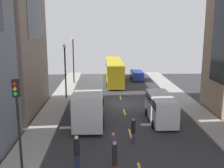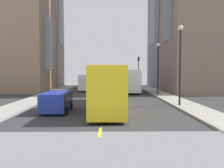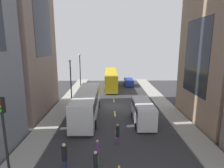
% 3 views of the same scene
% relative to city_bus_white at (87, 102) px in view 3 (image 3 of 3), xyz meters
% --- Properties ---
extents(ground_plane, '(41.78, 41.78, 0.00)m').
position_rel_city_bus_white_xyz_m(ground_plane, '(3.58, 4.03, -2.01)').
color(ground_plane, '#333335').
extents(sidewalk_west, '(2.55, 44.00, 0.15)m').
position_rel_city_bus_white_xyz_m(sidewalk_west, '(-4.04, 4.03, -1.93)').
color(sidewalk_west, '#9E9B93').
rests_on(sidewalk_west, ground).
extents(sidewalk_east, '(2.55, 44.00, 0.15)m').
position_rel_city_bus_white_xyz_m(sidewalk_east, '(11.19, 4.03, -1.93)').
color(sidewalk_east, '#9E9B93').
rests_on(sidewalk_east, ground).
extents(lane_stripe_2, '(0.16, 2.00, 0.01)m').
position_rel_city_bus_white_xyz_m(lane_stripe_2, '(3.58, -4.97, -2.00)').
color(lane_stripe_2, yellow).
rests_on(lane_stripe_2, ground).
extents(lane_stripe_3, '(0.16, 2.00, 0.01)m').
position_rel_city_bus_white_xyz_m(lane_stripe_3, '(3.58, 1.03, -2.00)').
color(lane_stripe_3, yellow).
rests_on(lane_stripe_3, ground).
extents(lane_stripe_4, '(0.16, 2.00, 0.01)m').
position_rel_city_bus_white_xyz_m(lane_stripe_4, '(3.58, 7.03, -2.00)').
color(lane_stripe_4, yellow).
rests_on(lane_stripe_4, ground).
extents(lane_stripe_5, '(0.16, 2.00, 0.01)m').
position_rel_city_bus_white_xyz_m(lane_stripe_5, '(3.58, 13.03, -2.00)').
color(lane_stripe_5, yellow).
rests_on(lane_stripe_5, ground).
extents(lane_stripe_6, '(0.16, 2.00, 0.01)m').
position_rel_city_bus_white_xyz_m(lane_stripe_6, '(3.58, 19.03, -2.00)').
color(lane_stripe_6, yellow).
rests_on(lane_stripe_6, ground).
extents(lane_stripe_7, '(0.16, 2.00, 0.01)m').
position_rel_city_bus_white_xyz_m(lane_stripe_7, '(3.58, 25.03, -2.00)').
color(lane_stripe_7, yellow).
rests_on(lane_stripe_7, ground).
extents(city_bus_white, '(2.80, 11.48, 3.35)m').
position_rel_city_bus_white_xyz_m(city_bus_white, '(0.00, 0.00, 0.00)').
color(city_bus_white, silver).
rests_on(city_bus_white, ground).
extents(streetcar_yellow, '(2.70, 13.08, 3.59)m').
position_rel_city_bus_white_xyz_m(streetcar_yellow, '(3.21, 17.04, 0.12)').
color(streetcar_yellow, yellow).
rests_on(streetcar_yellow, ground).
extents(delivery_van_white, '(2.25, 5.79, 2.58)m').
position_rel_city_bus_white_xyz_m(delivery_van_white, '(6.75, -2.04, -0.49)').
color(delivery_van_white, white).
rests_on(delivery_van_white, ground).
extents(car_blue_0, '(2.04, 4.11, 1.55)m').
position_rel_city_bus_white_xyz_m(car_blue_0, '(7.19, 18.66, -1.09)').
color(car_blue_0, '#2338AD').
rests_on(car_blue_0, ground).
extents(pedestrian_crossing_near, '(0.38, 0.38, 2.21)m').
position_rel_city_bus_white_xyz_m(pedestrian_crossing_near, '(-0.38, -10.52, -0.83)').
color(pedestrian_crossing_near, navy).
rests_on(pedestrian_crossing_near, ground).
extents(pedestrian_waiting_curb, '(0.31, 0.31, 2.06)m').
position_rel_city_bus_white_xyz_m(pedestrian_waiting_curb, '(1.94, -9.78, -0.91)').
color(pedestrian_waiting_curb, '#336B38').
rests_on(pedestrian_waiting_curb, ground).
extents(pedestrian_walking_far, '(0.32, 0.32, 1.98)m').
position_rel_city_bus_white_xyz_m(pedestrian_walking_far, '(3.60, -6.80, -0.95)').
color(pedestrian_walking_far, '#593372').
rests_on(pedestrian_walking_far, ground).
extents(pedestrian_crossing_mid, '(0.29, 0.29, 2.26)m').
position_rel_city_bus_white_xyz_m(pedestrian_crossing_mid, '(1.94, -11.64, -0.79)').
color(pedestrian_crossing_mid, maroon).
rests_on(pedestrian_crossing_mid, ground).
extents(traffic_light_near_corner, '(0.32, 0.44, 6.01)m').
position_rel_city_bus_white_xyz_m(traffic_light_near_corner, '(-3.17, -12.64, 2.31)').
color(traffic_light_near_corner, black).
rests_on(traffic_light_near_corner, ground).
extents(streetlamp_near, '(0.44, 0.44, 6.67)m').
position_rel_city_bus_white_xyz_m(streetlamp_near, '(-3.27, 6.50, 2.26)').
color(streetlamp_near, black).
rests_on(streetlamp_near, ground).
extents(streetlamp_far, '(0.44, 0.44, 7.13)m').
position_rel_city_bus_white_xyz_m(streetlamp_far, '(-3.27, 16.15, 2.50)').
color(streetlamp_far, black).
rests_on(streetlamp_far, ground).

